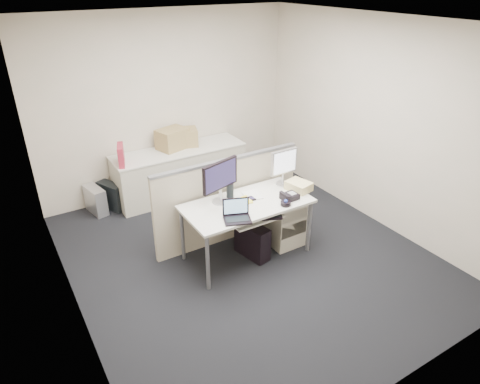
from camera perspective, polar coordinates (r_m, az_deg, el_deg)
floor at (r=5.37m, az=0.88°, el=-8.34°), size 4.00×4.50×0.01m
ceiling at (r=4.39m, az=1.15°, el=21.72°), size 4.00×4.50×0.01m
wall_back at (r=6.62m, az=-9.68°, el=11.37°), size 4.00×0.02×2.70m
wall_front at (r=3.27m, az=22.77°, el=-8.03°), size 4.00×0.02×2.70m
wall_left at (r=4.10m, az=-23.33°, el=-0.76°), size 0.02×4.50×2.70m
wall_right at (r=5.97m, az=17.65°, el=8.71°), size 0.02×4.50×2.70m
desk at (r=5.01m, az=0.93°, el=-2.11°), size 1.50×0.75×0.73m
keyboard_tray at (r=4.91m, az=2.05°, el=-3.44°), size 0.62×0.32×0.02m
drawer_pedestal at (r=5.49m, az=5.49°, el=-3.50°), size 0.40×0.55×0.65m
cubicle_partition at (r=5.40m, az=-1.60°, el=-1.19°), size 2.00×0.06×1.10m
back_counter at (r=6.68m, az=-7.96°, el=2.58°), size 2.00×0.60×0.72m
monitor_main at (r=4.89m, az=-2.65°, el=1.32°), size 0.55×0.33×0.51m
monitor_small at (r=5.35m, az=5.83°, el=3.26°), size 0.38×0.20×0.46m
laptop at (r=4.58m, az=-0.36°, el=-2.64°), size 0.35×0.31×0.22m
trackball at (r=4.95m, az=6.11°, el=-1.53°), size 0.13×0.13×0.05m
desk_phone at (r=5.09m, az=6.64°, el=-0.61°), size 0.20×0.17×0.06m
paper_stack at (r=5.14m, az=1.64°, el=-0.43°), size 0.23×0.28×0.01m
sticky_pad at (r=4.99m, az=1.22°, el=-1.31°), size 0.10×0.10×0.01m
travel_mug at (r=5.06m, az=-1.34°, el=0.21°), size 0.12×0.12×0.19m
banana at (r=5.05m, az=0.33°, el=-0.80°), size 0.18×0.09×0.04m
cellphone at (r=5.06m, az=1.59°, el=-0.87°), size 0.06×0.11×0.01m
manila_folders at (r=5.30m, az=7.83°, el=0.80°), size 0.28×0.33×0.11m
keyboard at (r=4.89m, az=2.81°, el=-3.25°), size 0.50×0.34×0.03m
pc_tower_desk at (r=5.24m, az=1.65°, el=-6.50°), size 0.27×0.49×0.43m
pc_tower_spare_dark at (r=6.55m, az=-16.75°, el=-0.50°), size 0.33×0.46×0.40m
pc_tower_spare_silver at (r=6.51m, az=-18.71°, el=-1.02°), size 0.25×0.44×0.39m
cardboard_box_left at (r=6.55m, az=-8.99°, el=6.93°), size 0.51×0.43×0.32m
cardboard_box_right at (r=6.65m, az=-7.44°, el=7.17°), size 0.46×0.41×0.28m
red_binder at (r=6.13m, az=-15.58°, el=4.69°), size 0.17×0.33×0.30m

